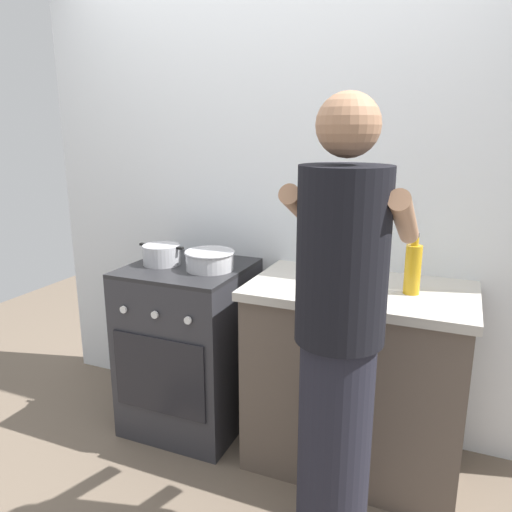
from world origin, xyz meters
The scene contains 9 objects.
ground centered at (0.00, 0.00, 0.00)m, with size 6.00×6.00×0.00m, color #6B5B4C.
back_wall centered at (0.20, 0.50, 1.25)m, with size 3.20×0.10×2.50m.
countertop centered at (0.55, 0.15, 0.45)m, with size 1.00×0.60×0.90m.
stove_range centered at (-0.35, 0.15, 0.45)m, with size 0.60×0.62×0.90m.
pot centered at (-0.49, 0.13, 0.95)m, with size 0.26×0.19×0.10m.
mixing_bowl centered at (-0.21, 0.14, 0.95)m, with size 0.26×0.26×0.10m.
utensil_crock centered at (0.32, 0.35, 0.99)m, with size 0.10×0.10×0.30m.
oil_bottle centered at (0.77, 0.14, 1.01)m, with size 0.07×0.07×0.27m.
person centered at (0.60, -0.45, 0.86)m, with size 0.41×0.50×1.70m.
Camera 1 is at (0.94, -1.98, 1.58)m, focal length 34.50 mm.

